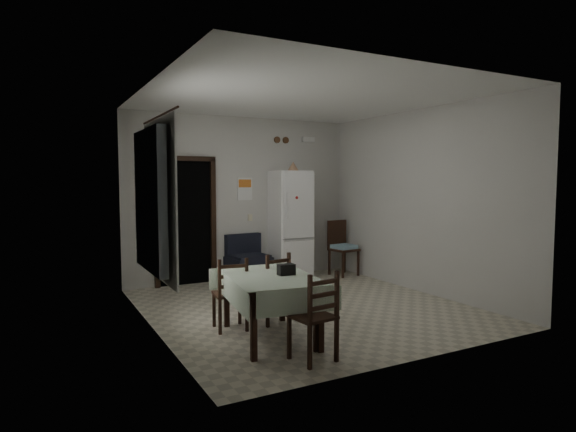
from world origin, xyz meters
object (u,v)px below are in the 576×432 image
at_px(dining_table, 270,307).
at_px(dining_chair_far_right, 271,287).
at_px(fridge, 290,224).
at_px(navy_seat, 248,258).
at_px(dining_chair_far_left, 230,293).
at_px(corner_chair, 344,248).
at_px(dining_chair_near_head, 313,315).

xyz_separation_m(dining_table, dining_chair_far_right, (0.29, 0.56, 0.08)).
height_order(fridge, navy_seat, fridge).
xyz_separation_m(fridge, dining_chair_far_left, (-2.09, -2.37, -0.54)).
xyz_separation_m(corner_chair, dining_chair_far_right, (-2.51, -2.02, -0.07)).
bearing_deg(dining_chair_far_right, dining_chair_far_left, -5.50).
height_order(fridge, dining_chair_far_left, fridge).
xyz_separation_m(dining_chair_far_right, dining_chair_near_head, (-0.21, -1.36, 0.01)).
height_order(fridge, corner_chair, fridge).
bearing_deg(dining_table, dining_chair_far_right, 70.86).
relative_size(dining_chair_far_left, dining_chair_far_right, 0.99).
xyz_separation_m(corner_chair, dining_chair_far_left, (-3.07, -2.05, -0.07)).
distance_m(corner_chair, dining_chair_near_head, 4.33).
distance_m(corner_chair, dining_table, 3.81).
height_order(fridge, dining_chair_far_right, fridge).
distance_m(corner_chair, dining_chair_far_right, 3.22).
bearing_deg(dining_chair_near_head, fridge, -122.51).
xyz_separation_m(fridge, dining_table, (-1.82, -2.90, -0.61)).
xyz_separation_m(fridge, dining_chair_near_head, (-1.74, -3.69, -0.52)).
relative_size(fridge, dining_chair_far_left, 2.23).
height_order(dining_chair_far_left, dining_chair_near_head, dining_chair_near_head).
distance_m(dining_table, dining_chair_near_head, 0.80).
bearing_deg(dining_chair_far_left, navy_seat, -110.92).
relative_size(dining_table, dining_chair_far_left, 1.58).
relative_size(fridge, dining_chair_near_head, 2.16).
relative_size(navy_seat, dining_chair_far_left, 0.94).
bearing_deg(dining_chair_far_right, corner_chair, -150.30).
bearing_deg(dining_chair_far_left, corner_chair, -138.97).
bearing_deg(dining_chair_far_right, dining_chair_near_head, 72.23).
bearing_deg(navy_seat, corner_chair, -15.90).
height_order(fridge, dining_table, fridge).
bearing_deg(dining_chair_near_head, navy_seat, -111.18).
distance_m(navy_seat, dining_table, 3.07).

